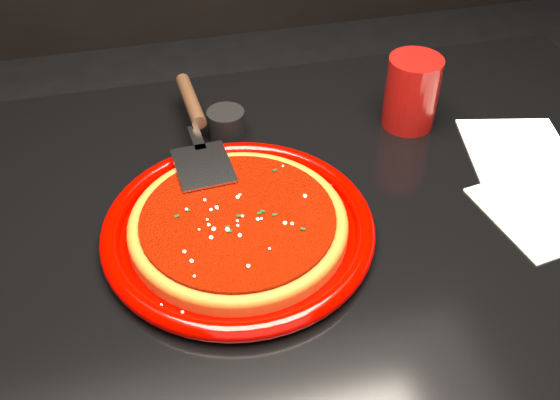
# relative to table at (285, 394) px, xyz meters

# --- Properties ---
(table) EXTENTS (1.20, 0.80, 0.75)m
(table) POSITION_rel_table_xyz_m (0.00, 0.00, 0.00)
(table) COLOR black
(table) RESTS_ON floor
(plate) EXTENTS (0.35, 0.35, 0.02)m
(plate) POSITION_rel_table_xyz_m (-0.06, 0.01, 0.39)
(plate) COLOR #7F0100
(plate) RESTS_ON table
(pizza_crust) EXTENTS (0.28, 0.28, 0.01)m
(pizza_crust) POSITION_rel_table_xyz_m (-0.06, 0.01, 0.39)
(pizza_crust) COLOR brown
(pizza_crust) RESTS_ON plate
(pizza_crust_rim) EXTENTS (0.28, 0.28, 0.02)m
(pizza_crust_rim) POSITION_rel_table_xyz_m (-0.06, 0.01, 0.40)
(pizza_crust_rim) COLOR brown
(pizza_crust_rim) RESTS_ON plate
(pizza_sauce) EXTENTS (0.25, 0.25, 0.01)m
(pizza_sauce) POSITION_rel_table_xyz_m (-0.06, 0.01, 0.40)
(pizza_sauce) COLOR #600A00
(pizza_sauce) RESTS_ON plate
(parmesan_dusting) EXTENTS (0.23, 0.23, 0.01)m
(parmesan_dusting) POSITION_rel_table_xyz_m (-0.06, 0.01, 0.41)
(parmesan_dusting) COLOR beige
(parmesan_dusting) RESTS_ON plate
(basil_flecks) EXTENTS (0.21, 0.21, 0.00)m
(basil_flecks) POSITION_rel_table_xyz_m (-0.06, 0.01, 0.41)
(basil_flecks) COLOR black
(basil_flecks) RESTS_ON plate
(pizza_server) EXTENTS (0.11, 0.31, 0.02)m
(pizza_server) POSITION_rel_table_xyz_m (-0.08, 0.19, 0.42)
(pizza_server) COLOR silver
(pizza_server) RESTS_ON plate
(cup) EXTENTS (0.09, 0.09, 0.11)m
(cup) POSITION_rel_table_xyz_m (0.24, 0.19, 0.43)
(cup) COLOR maroon
(cup) RESTS_ON table
(napkin_a) EXTENTS (0.17, 0.17, 0.00)m
(napkin_a) POSITION_rel_table_xyz_m (0.34, -0.04, 0.38)
(napkin_a) COLOR silver
(napkin_a) RESTS_ON table
(napkin_b) EXTENTS (0.17, 0.18, 0.00)m
(napkin_b) POSITION_rel_table_xyz_m (0.37, 0.08, 0.38)
(napkin_b) COLOR silver
(napkin_b) RESTS_ON table
(ramekin) EXTENTS (0.07, 0.07, 0.04)m
(ramekin) POSITION_rel_table_xyz_m (-0.04, 0.22, 0.40)
(ramekin) COLOR black
(ramekin) RESTS_ON table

